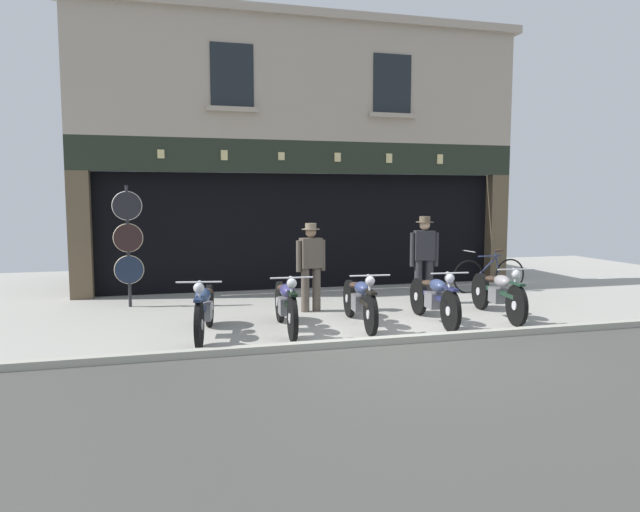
# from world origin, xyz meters

# --- Properties ---
(ground) EXTENTS (21.96, 22.00, 0.18)m
(ground) POSITION_xyz_m (0.00, -0.98, -0.04)
(ground) COLOR #A09E95
(shop_facade) EXTENTS (10.26, 4.42, 6.08)m
(shop_facade) POSITION_xyz_m (0.00, 7.02, 1.68)
(shop_facade) COLOR black
(shop_facade) RESTS_ON ground
(motorcycle_left) EXTENTS (0.64, 2.07, 0.93)m
(motorcycle_left) POSITION_xyz_m (-2.56, 1.18, 0.43)
(motorcycle_left) COLOR black
(motorcycle_left) RESTS_ON ground
(motorcycle_center_left) EXTENTS (0.62, 2.04, 0.93)m
(motorcycle_center_left) POSITION_xyz_m (-1.32, 1.24, 0.43)
(motorcycle_center_left) COLOR black
(motorcycle_center_left) RESTS_ON ground
(motorcycle_center) EXTENTS (0.62, 2.05, 0.91)m
(motorcycle_center) POSITION_xyz_m (-0.09, 1.29, 0.42)
(motorcycle_center) COLOR black
(motorcycle_center) RESTS_ON ground
(motorcycle_center_right) EXTENTS (0.62, 1.99, 0.92)m
(motorcycle_center_right) POSITION_xyz_m (1.16, 1.17, 0.43)
(motorcycle_center_right) COLOR black
(motorcycle_center_right) RESTS_ON ground
(motorcycle_right) EXTENTS (0.62, 2.09, 0.93)m
(motorcycle_right) POSITION_xyz_m (2.43, 1.30, 0.43)
(motorcycle_right) COLOR black
(motorcycle_right) RESTS_ON ground
(salesman_left) EXTENTS (0.56, 0.33, 1.60)m
(salesman_left) POSITION_xyz_m (-0.56, 2.65, 0.88)
(salesman_left) COLOR brown
(salesman_left) RESTS_ON ground
(shopkeeper_center) EXTENTS (0.55, 0.34, 1.70)m
(shopkeeper_center) POSITION_xyz_m (1.76, 2.84, 0.94)
(shopkeeper_center) COLOR #2D2D33
(shopkeeper_center) RESTS_ON ground
(tyre_sign_pole) EXTENTS (0.55, 0.06, 2.29)m
(tyre_sign_pole) POSITION_xyz_m (-3.77, 3.95, 1.29)
(tyre_sign_pole) COLOR #232328
(tyre_sign_pole) RESTS_ON ground
(advert_board_near) EXTENTS (0.77, 0.03, 1.08)m
(advert_board_near) POSITION_xyz_m (2.36, 5.40, 1.55)
(advert_board_near) COLOR beige
(leaning_bicycle) EXTENTS (1.77, 0.50, 0.96)m
(leaning_bicycle) POSITION_xyz_m (3.76, 3.75, 0.39)
(leaning_bicycle) COLOR black
(leaning_bicycle) RESTS_ON ground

